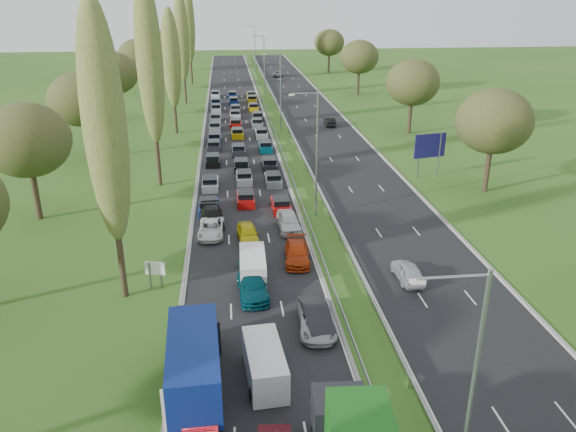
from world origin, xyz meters
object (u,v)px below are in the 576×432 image
near_car_2 (211,228)px  near_car_3 (212,217)px  blue_lorry (195,361)px  direction_sign (430,148)px  white_van_front (264,362)px  info_sign (155,271)px  white_van_rear (253,265)px

near_car_2 → near_car_3: 2.63m
blue_lorry → direction_sign: 43.65m
white_van_front → info_sign: bearing=118.4°
blue_lorry → white_van_rear: 13.51m
direction_sign → info_sign: bearing=-140.9°
white_van_front → direction_sign: direction_sign is taller
info_sign → near_car_3: bearing=71.8°
white_van_rear → info_sign: bearing=-171.5°
near_car_3 → info_sign: bearing=-112.4°
near_car_3 → white_van_front: 23.18m
white_van_front → info_sign: 13.28m
info_sign → direction_sign: (28.80, 23.45, 2.20)m
near_car_2 → direction_sign: 28.88m
white_van_rear → info_sign: 7.21m
white_van_front → info_sign: (-7.19, 11.16, 0.33)m
near_car_2 → white_van_front: 20.59m
white_van_rear → info_sign: (-7.14, -0.90, 0.37)m
near_car_3 → blue_lorry: 23.88m
near_car_2 → white_van_rear: size_ratio=0.98×
direction_sign → blue_lorry: bearing=-125.5°
blue_lorry → white_van_rear: blue_lorry is taller
near_car_3 → blue_lorry: size_ratio=0.55×
near_car_3 → direction_sign: bearing=20.8°
near_car_2 → direction_sign: size_ratio=0.91×
blue_lorry → white_van_rear: bearing=71.3°
near_car_2 → white_van_rear: white_van_rear is taller
white_van_front → white_van_rear: 12.06m
near_car_3 → direction_sign: (24.93, 11.66, 2.80)m
near_car_2 → blue_lorry: size_ratio=0.51×
near_car_3 → direction_sign: direction_sign is taller
near_car_2 → white_van_rear: (3.27, -8.26, 0.32)m
blue_lorry → info_sign: bearing=103.2°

